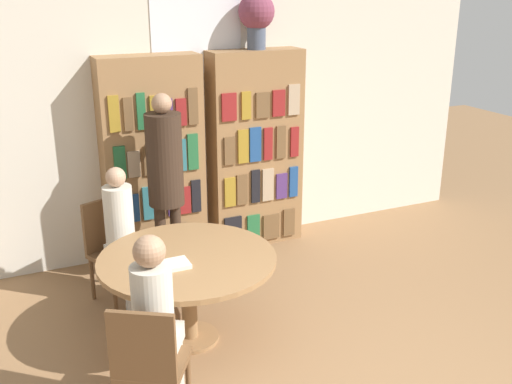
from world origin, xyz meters
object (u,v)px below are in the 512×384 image
bookshelf_left (153,163)px  seated_reader_left (123,231)px  bookshelf_right (255,150)px  seated_reader_right (156,314)px  reading_table (188,269)px  chair_left_side (112,245)px  librarian_standing (165,169)px  flower_vase (256,15)px  chair_near_camera (149,362)px

bookshelf_left → seated_reader_left: 0.96m
bookshelf_right → seated_reader_right: (-1.69, -2.23, -0.29)m
reading_table → seated_reader_right: 0.83m
chair_left_side → bookshelf_left: bearing=-155.0°
bookshelf_right → seated_reader_left: bearing=-153.8°
bookshelf_left → seated_reader_right: 2.33m
bookshelf_right → librarian_standing: bearing=-155.5°
bookshelf_left → chair_left_side: bookshelf_left is taller
bookshelf_right → chair_left_side: bookshelf_right is taller
reading_table → librarian_standing: bearing=81.5°
flower_vase → chair_near_camera: 3.51m
chair_near_camera → seated_reader_left: (0.22, 1.61, 0.19)m
bookshelf_left → chair_left_side: bearing=-132.9°
flower_vase → librarian_standing: bearing=-155.6°
bookshelf_right → chair_near_camera: 3.02m
reading_table → chair_left_side: (-0.38, 0.93, -0.12)m
seated_reader_left → seated_reader_right: (-0.13, -1.46, 0.03)m
reading_table → seated_reader_left: size_ratio=1.09×
bookshelf_left → reading_table: size_ratio=1.51×
chair_near_camera → flower_vase: bearing=84.9°
bookshelf_left → librarian_standing: 0.51m
chair_left_side → reading_table: bearing=90.0°
flower_vase → reading_table: bearing=-129.6°
reading_table → chair_near_camera: (-0.53, -0.85, -0.12)m
bookshelf_left → bookshelf_right: size_ratio=1.00×
chair_left_side → seated_reader_right: bearing=65.9°
bookshelf_left → flower_vase: flower_vase is taller
flower_vase → chair_left_side: flower_vase is taller
flower_vase → chair_near_camera: size_ratio=0.60×
reading_table → seated_reader_right: size_ratio=1.07×
seated_reader_right → seated_reader_left: bearing=116.9°
flower_vase → seated_reader_left: bearing=-153.9°
chair_near_camera → chair_left_side: (0.15, 1.78, 0.00)m
bookshelf_right → chair_near_camera: (-1.78, -2.38, -0.51)m
seated_reader_left → seated_reader_right: size_ratio=0.98×
chair_left_side → librarian_standing: 0.80m
bookshelf_left → librarian_standing: bearing=-92.8°
flower_vase → librarian_standing: size_ratio=0.30×
bookshelf_right → chair_left_side: 1.81m
reading_table → chair_near_camera: chair_near_camera is taller
bookshelf_left → reading_table: (-0.18, -1.53, -0.40)m
seated_reader_right → reading_table: bearing=90.0°
flower_vase → chair_left_side: (-1.64, -0.60, -1.84)m
bookshelf_right → librarian_standing: bookshelf_right is taller
seated_reader_left → seated_reader_right: 1.46m
chair_near_camera → seated_reader_left: size_ratio=0.73×
chair_near_camera → librarian_standing: bearing=101.9°
chair_near_camera → librarian_standing: librarian_standing is taller
seated_reader_left → librarian_standing: bearing=-172.0°
bookshelf_left → seated_reader_left: bearing=-122.3°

